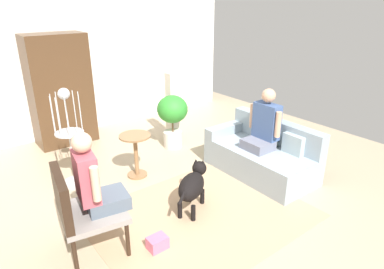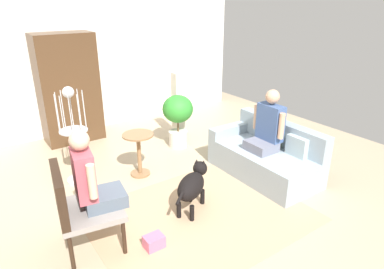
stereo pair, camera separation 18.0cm
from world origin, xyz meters
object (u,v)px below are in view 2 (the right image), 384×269
Objects in this scene: couch at (265,156)px; potted_plant at (178,115)px; armchair at (76,204)px; person_on_armchair at (91,178)px; bird_cage_stand at (74,137)px; handbag at (154,242)px; dog at (192,185)px; column_lamp at (178,107)px; person_on_couch at (268,126)px; armoire_cabinet at (68,89)px; round_end_table at (139,150)px.

potted_plant is (-0.50, 1.59, 0.30)m from couch.
person_on_armchair reaches higher than armchair.
handbag is (0.17, -1.87, -0.60)m from bird_cage_stand.
dog is at bearing -174.71° from couch.
bird_cage_stand reaches higher than column_lamp.
bird_cage_stand is 1.50× the size of potted_plant.
column_lamp reaches higher than armchair.
person_on_armchair is at bearing -178.69° from person_on_couch.
couch is 1.74× the size of potted_plant.
couch is 1.30× the size of column_lamp.
armoire_cabinet is at bearing 73.84° from armchair.
armchair is at bearing -138.64° from round_end_table.
bird_cage_stand is at bearing 121.07° from dog.
handbag is (-1.66, -2.07, -0.51)m from potted_plant.
potted_plant is at bearing 27.98° from round_end_table.
armchair is at bearing 176.59° from dog.
armoire_cabinet is at bearing 76.86° from person_on_armchair.
armoire_cabinet is 9.40× the size of handbag.
round_end_table is at bearing 67.87° from handbag.
column_lamp reaches higher than potted_plant.
armchair is at bearing 170.54° from person_on_armchair.
person_on_armchair is 0.95m from handbag.
person_on_couch is 0.94× the size of potted_plant.
handbag is at bearing -94.25° from armoire_cabinet.
bird_cage_stand is 1.97m from handbag.
armchair is 0.89m from handbag.
round_end_table is (1.24, 1.09, -0.14)m from armchair.
couch is at bearing 1.03° from armchair.
bird_cage_stand reaches higher than person_on_armchair.
bird_cage_stand is (0.28, 1.46, -0.12)m from person_on_armchair.
person_on_armchair reaches higher than dog.
potted_plant is (-0.47, 1.61, -0.18)m from person_on_couch.
armoire_cabinet reaches higher than round_end_table.
column_lamp is at bearing 99.63° from couch.
bird_cage_stand is (-2.30, 1.41, -0.09)m from person_on_couch.
round_end_table is (-1.54, 1.04, 0.12)m from couch.
round_end_table is at bearing -152.02° from potted_plant.
person_on_couch is 0.70× the size of column_lamp.
potted_plant is 0.74× the size of column_lamp.
potted_plant is 2.70m from handbag.
person_on_couch is at bearing 4.64° from dog.
armchair reaches higher than couch.
round_end_table is at bearing -79.38° from armoire_cabinet.
person_on_armchair is 3.02m from column_lamp.
armoire_cabinet is (0.71, 3.05, 0.16)m from person_on_armchair.
armoire_cabinet reaches higher than handbag.
potted_plant is 2.00m from armoire_cabinet.
armchair is 1.01× the size of potted_plant.
dog reaches higher than handbag.
column_lamp is 0.65× the size of armoire_cabinet.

